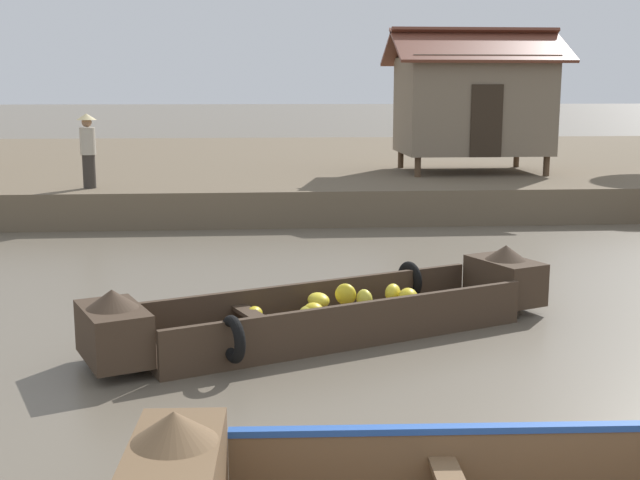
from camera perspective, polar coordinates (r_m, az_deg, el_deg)
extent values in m
plane|color=#665B4C|center=(14.37, 1.84, -1.54)|extent=(300.00, 300.00, 0.00)
cube|color=brown|center=(27.66, -1.28, 5.13)|extent=(160.00, 20.00, 0.80)
cube|color=#3D2D21|center=(10.14, 0.92, -6.34)|extent=(4.89, 3.04, 0.12)
cube|color=#3D2D21|center=(10.57, -0.61, -4.09)|extent=(4.43, 1.95, 0.43)
cube|color=#3D2D21|center=(9.57, 2.63, -5.66)|extent=(4.43, 1.95, 0.43)
cube|color=#3D2D21|center=(11.55, 12.78, -2.73)|extent=(0.99, 1.23, 0.57)
cone|color=#3D2D21|center=(11.47, 12.86, -0.85)|extent=(0.73, 0.73, 0.20)
cube|color=#3D2D21|center=(9.12, -14.22, -6.34)|extent=(0.99, 1.23, 0.57)
cone|color=#3D2D21|center=(9.02, -14.33, -3.99)|extent=(0.73, 0.73, 0.20)
cube|color=#3D2D21|center=(9.63, -4.43, -5.45)|extent=(0.63, 1.12, 0.05)
torus|color=black|center=(11.45, 6.28, -2.78)|extent=(0.31, 0.53, 0.52)
torus|color=black|center=(8.78, -6.10, -6.92)|extent=(0.31, 0.53, 0.52)
ellipsoid|color=yellow|center=(10.14, 3.13, -4.20)|extent=(0.26, 0.31, 0.27)
ellipsoid|color=yellow|center=(10.46, 6.18, -4.08)|extent=(0.27, 0.34, 0.27)
ellipsoid|color=yellow|center=(9.72, -0.46, -4.98)|extent=(0.35, 0.35, 0.20)
ellipsoid|color=yellow|center=(10.20, 1.80, -3.82)|extent=(0.34, 0.31, 0.28)
ellipsoid|color=yellow|center=(10.18, -0.11, -4.23)|extent=(0.37, 0.41, 0.19)
ellipsoid|color=gold|center=(9.70, -0.72, -5.12)|extent=(0.26, 0.26, 0.18)
ellipsoid|color=yellow|center=(9.98, -4.60, -5.18)|extent=(0.26, 0.30, 0.19)
ellipsoid|color=yellow|center=(10.63, 5.11, -3.71)|extent=(0.28, 0.33, 0.24)
cube|color=brown|center=(6.53, 18.69, -14.18)|extent=(5.38, 0.30, 0.43)
cube|color=#234C9E|center=(6.44, 18.82, -12.25)|extent=(5.38, 0.32, 0.05)
cone|color=brown|center=(5.40, -10.16, -12.69)|extent=(0.58, 0.58, 0.20)
cylinder|color=#4C3826|center=(20.81, 6.84, 5.09)|extent=(0.16, 0.16, 0.50)
cylinder|color=#4C3826|center=(21.72, 15.53, 5.00)|extent=(0.16, 0.16, 0.50)
cylinder|color=#4C3826|center=(23.19, 5.66, 5.66)|extent=(0.16, 0.16, 0.50)
cylinder|color=#4C3826|center=(24.01, 13.56, 5.58)|extent=(0.16, 0.16, 0.50)
cube|color=#7A6B56|center=(22.29, 10.57, 9.24)|extent=(3.73, 2.83, 2.52)
cube|color=#2D2319|center=(20.92, 11.56, 8.14)|extent=(0.80, 0.04, 1.80)
cube|color=brown|center=(21.63, 11.20, 13.23)|extent=(4.43, 1.90, 0.95)
cube|color=brown|center=(23.00, 10.23, 13.09)|extent=(4.43, 1.90, 0.95)
cylinder|color=#332D28|center=(19.02, -15.82, 4.63)|extent=(0.28, 0.28, 0.75)
cylinder|color=#B7AD99|center=(18.97, -15.93, 6.66)|extent=(0.34, 0.34, 0.60)
sphere|color=#9E7556|center=(18.95, -15.99, 7.92)|extent=(0.22, 0.22, 0.22)
cone|color=tan|center=(18.95, -16.01, 8.28)|extent=(0.44, 0.44, 0.14)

